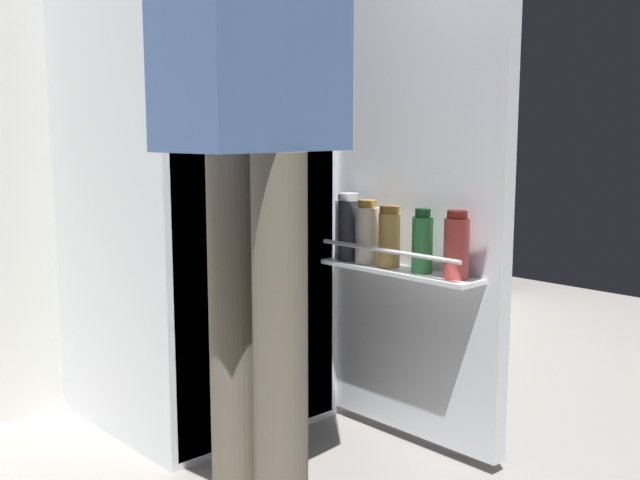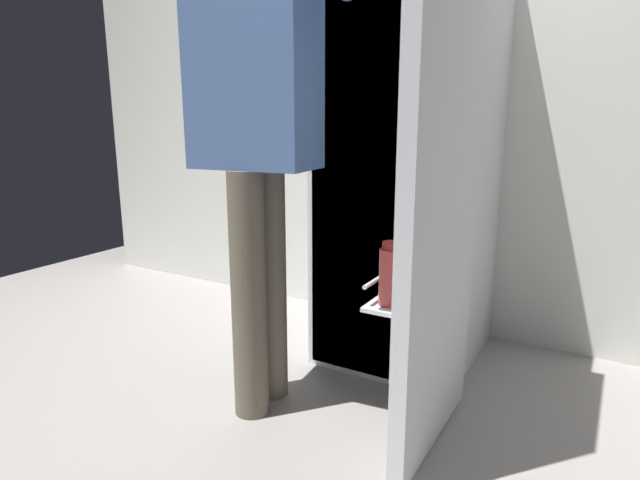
# 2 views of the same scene
# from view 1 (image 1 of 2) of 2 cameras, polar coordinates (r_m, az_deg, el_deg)

# --- Properties ---
(ground_plane) EXTENTS (5.30, 5.30, 0.00)m
(ground_plane) POSITION_cam_1_polar(r_m,az_deg,el_deg) (2.08, 0.05, -17.07)
(ground_plane) COLOR gray
(kitchen_wall) EXTENTS (4.40, 0.10, 2.46)m
(kitchen_wall) POSITION_cam_1_polar(r_m,az_deg,el_deg) (2.68, -14.55, 15.28)
(kitchen_wall) COLOR silver
(kitchen_wall) RESTS_ON ground_plane
(refrigerator) EXTENTS (0.65, 1.25, 1.63)m
(refrigerator) POSITION_cam_1_polar(r_m,az_deg,el_deg) (2.31, -8.57, 6.30)
(refrigerator) COLOR silver
(refrigerator) RESTS_ON ground_plane
(person) EXTENTS (0.58, 0.69, 1.70)m
(person) POSITION_cam_1_polar(r_m,az_deg,el_deg) (1.63, -4.78, 12.80)
(person) COLOR #665B4C
(person) RESTS_ON ground_plane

